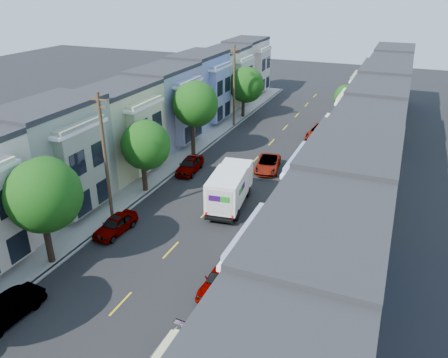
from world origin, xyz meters
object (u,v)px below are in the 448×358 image
object	(u,v)px
tree_far_r	(346,99)
parked_left_c	(116,225)
parked_right_d	(320,132)
parked_right_c	(306,155)
tree_c	(145,145)
parked_left_d	(190,165)
parked_left_b	(8,310)
parked_right_b	(222,279)
utility_pole_far	(234,86)
lead_sedan	(268,164)
fedex_truck	(230,187)
tree_b	(43,195)
tree_d	(195,104)
utility_pole_near	(105,159)
tree_e	(246,85)

from	to	relation	value
tree_far_r	parked_left_c	distance (m)	33.02
parked_right_d	parked_right_c	bearing A→B (deg)	-84.51
tree_c	parked_left_d	size ratio (longest dim) A/B	1.44
tree_far_r	parked_left_b	distance (m)	42.43
parked_left_c	parked_right_b	distance (m)	10.24
utility_pole_far	lead_sedan	xyz separation A→B (m)	(8.30, -11.97, -4.50)
fedex_truck	parked_right_c	xyz separation A→B (m)	(3.58, 12.17, -1.09)
tree_b	parked_right_b	bearing A→B (deg)	9.52
parked_right_c	tree_d	bearing A→B (deg)	-169.30
utility_pole_near	parked_left_d	distance (m)	11.66
tree_e	lead_sedan	world-z (taller)	tree_e
parked_right_c	parked_left_d	bearing A→B (deg)	-147.82
tree_e	parked_right_b	xyz separation A→B (m)	(11.20, -34.64, -3.72)
tree_e	fedex_truck	world-z (taller)	tree_e
tree_far_r	tree_d	bearing A→B (deg)	-132.87
parked_right_d	tree_e	bearing A→B (deg)	162.89
utility_pole_far	parked_right_c	size ratio (longest dim) A/B	2.50
tree_far_r	utility_pole_near	distance (m)	32.01
tree_far_r	utility_pole_far	size ratio (longest dim) A/B	0.57
utility_pole_far	parked_right_c	bearing A→B (deg)	-35.94
tree_far_r	parked_left_b	world-z (taller)	tree_far_r
parked_left_b	parked_left_c	size ratio (longest dim) A/B	0.99
parked_left_b	parked_left_d	xyz separation A→B (m)	(0.00, 22.16, 0.05)
tree_d	parked_right_d	distance (m)	16.16
lead_sedan	parked_left_d	distance (m)	7.67
tree_b	parked_left_d	world-z (taller)	tree_b
parked_right_d	parked_left_c	bearing A→B (deg)	-104.44
tree_b	tree_c	bearing A→B (deg)	90.00
parked_left_d	parked_right_c	xyz separation A→B (m)	(9.80, 7.18, -0.07)
fedex_truck	parked_left_c	distance (m)	9.58
fedex_truck	lead_sedan	world-z (taller)	fedex_truck
tree_b	lead_sedan	size ratio (longest dim) A/B	1.58
utility_pole_near	parked_left_c	distance (m)	4.93
tree_d	parked_right_c	world-z (taller)	tree_d
parked_left_b	parked_right_b	distance (m)	12.05
tree_d	parked_right_c	distance (m)	12.59
utility_pole_near	parked_left_d	bearing A→B (deg)	82.54
tree_e	parked_right_d	distance (m)	12.68
lead_sedan	tree_c	bearing A→B (deg)	-143.19
parked_right_c	tree_c	bearing A→B (deg)	-135.78
tree_c	lead_sedan	distance (m)	12.61
tree_b	tree_e	xyz separation A→B (m)	(0.00, 36.52, -0.62)
tree_b	parked_right_d	xyz separation A→B (m)	(11.20, 31.86, -4.31)
utility_pole_far	fedex_truck	xyz separation A→B (m)	(7.62, -20.29, -3.40)
parked_left_c	tree_d	bearing A→B (deg)	98.06
tree_e	utility_pole_near	size ratio (longest dim) A/B	0.68
parked_left_d	parked_right_c	size ratio (longest dim) A/B	1.13
tree_d	parked_left_d	size ratio (longest dim) A/B	1.76
tree_b	parked_right_d	distance (m)	34.05
tree_c	fedex_truck	distance (m)	8.08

